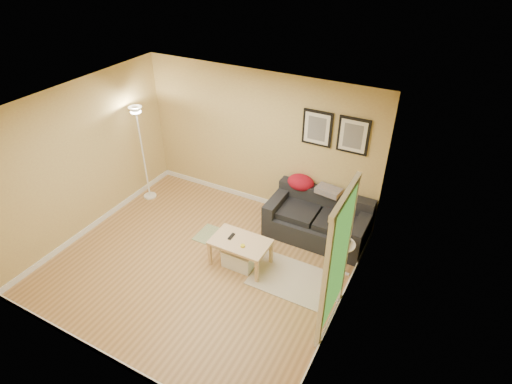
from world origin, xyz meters
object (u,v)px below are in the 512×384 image
coffee_table (240,252)px  storage_bin (240,257)px  side_table (341,258)px  book_stack (343,242)px  sofa (318,218)px  floor_lamp (143,157)px

coffee_table → storage_bin: size_ratio=1.80×
coffee_table → side_table: size_ratio=1.57×
storage_bin → book_stack: book_stack is taller
sofa → storage_bin: bearing=-122.8°
storage_bin → side_table: bearing=21.8°
floor_lamp → sofa: bearing=6.8°
coffee_table → side_table: 1.56m
coffee_table → book_stack: book_stack is taller
storage_bin → floor_lamp: size_ratio=0.27×
coffee_table → storage_bin: (0.01, -0.04, -0.07)m
sofa → side_table: size_ratio=2.92×
storage_bin → coffee_table: bearing=98.7°
book_stack → floor_lamp: 4.04m
storage_bin → floor_lamp: 2.81m
sofa → coffee_table: (-0.82, -1.22, -0.15)m
storage_bin → sofa: bearing=57.2°
side_table → coffee_table: bearing=-159.5°
storage_bin → book_stack: (1.46, 0.57, 0.47)m
storage_bin → floor_lamp: floor_lamp is taller
sofa → floor_lamp: 3.44m
storage_bin → floor_lamp: bearing=161.5°
side_table → floor_lamp: 4.08m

